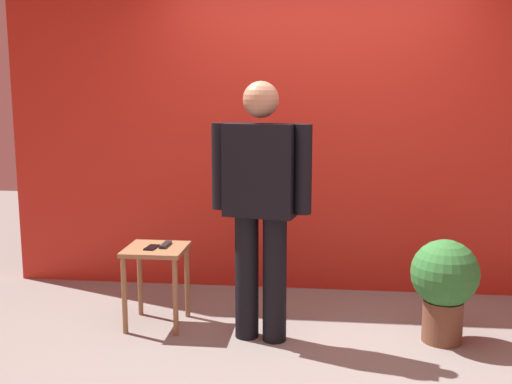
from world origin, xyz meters
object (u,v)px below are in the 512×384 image
object	(u,v)px
side_table	(156,263)
standing_person	(261,198)
cell_phone	(152,247)
tv_remote	(166,245)
potted_plant	(444,282)

from	to	relation	value
side_table	standing_person	bearing A→B (deg)	-11.91
cell_phone	tv_remote	xyz separation A→B (m)	(0.08, 0.07, 0.01)
standing_person	cell_phone	bearing A→B (deg)	170.31
side_table	cell_phone	xyz separation A→B (m)	(-0.02, -0.03, 0.12)
side_table	cell_phone	world-z (taller)	cell_phone
standing_person	cell_phone	distance (m)	0.87
side_table	cell_phone	distance (m)	0.12
standing_person	tv_remote	bearing A→B (deg)	164.09
side_table	potted_plant	distance (m)	1.95
tv_remote	potted_plant	distance (m)	1.90
standing_person	cell_phone	world-z (taller)	standing_person
side_table	cell_phone	size ratio (longest dim) A/B	3.92
standing_person	tv_remote	world-z (taller)	standing_person
cell_phone	potted_plant	world-z (taller)	potted_plant
cell_phone	tv_remote	size ratio (longest dim) A/B	0.85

